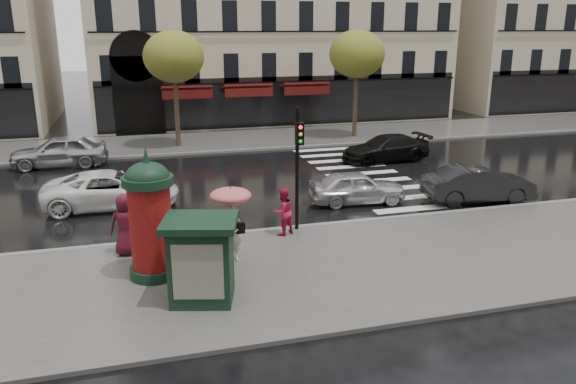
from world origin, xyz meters
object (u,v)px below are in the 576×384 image
object	(u,v)px
woman_red	(283,212)
car_white	(112,189)
newsstand	(201,259)
car_far_silver	(59,151)
woman_umbrella	(231,212)
morris_column	(150,216)
car_silver	(357,187)
traffic_light	(298,157)
car_darkgrey	(479,184)
man_burgundy	(125,225)
car_black	(386,148)

from	to	relation	value
woman_red	car_white	bearing A→B (deg)	-68.02
newsstand	car_far_silver	world-z (taller)	newsstand
woman_umbrella	car_white	world-z (taller)	woman_umbrella
morris_column	newsstand	xyz separation A→B (m)	(1.14, -1.81, -0.65)
car_silver	woman_red	bearing A→B (deg)	131.64
traffic_light	car_darkgrey	xyz separation A→B (m)	(8.08, 1.48, -1.94)
car_darkgrey	car_white	distance (m)	14.64
car_silver	man_burgundy	bearing A→B (deg)	114.73
newsstand	car_darkgrey	xyz separation A→B (m)	(11.89, 5.77, -0.52)
traffic_light	woman_umbrella	bearing A→B (deg)	-141.76
woman_red	man_burgundy	distance (m)	5.06
morris_column	car_far_silver	bearing A→B (deg)	104.95
man_burgundy	morris_column	xyz separation A→B (m)	(0.72, -1.81, 0.82)
woman_umbrella	car_darkgrey	bearing A→B (deg)	18.40
newsstand	car_far_silver	bearing A→B (deg)	107.04
morris_column	car_black	size ratio (longest dim) A/B	0.79
woman_red	car_far_silver	world-z (taller)	woman_red
traffic_light	car_white	size ratio (longest dim) A/B	0.82
traffic_light	car_black	world-z (taller)	traffic_light
car_darkgrey	car_black	distance (m)	7.51
traffic_light	car_white	distance (m)	8.03
man_burgundy	traffic_light	world-z (taller)	traffic_light
newsstand	woman_umbrella	bearing A→B (deg)	62.22
car_far_silver	car_darkgrey	bearing A→B (deg)	57.91
car_silver	car_darkgrey	xyz separation A→B (m)	(4.83, -1.12, 0.07)
woman_umbrella	newsstand	distance (m)	2.52
man_burgundy	morris_column	distance (m)	2.11
morris_column	traffic_light	size ratio (longest dim) A/B	0.88
woman_umbrella	woman_red	bearing A→B (deg)	41.02
car_far_silver	car_silver	bearing A→B (deg)	51.82
car_darkgrey	car_white	size ratio (longest dim) A/B	0.86
morris_column	car_far_silver	xyz separation A→B (m)	(-3.94, 14.76, -1.10)
woman_umbrella	morris_column	distance (m)	2.34
man_burgundy	car_black	xyz separation A→B (m)	(13.14, 9.65, -0.40)
woman_red	car_black	bearing A→B (deg)	-157.14
woman_umbrella	car_silver	bearing A→B (deg)	38.52
woman_red	man_burgundy	world-z (taller)	man_burgundy
traffic_light	car_darkgrey	world-z (taller)	traffic_light
man_burgundy	car_white	size ratio (longest dim) A/B	0.37
woman_umbrella	man_burgundy	bearing A→B (deg)	154.94
woman_red	car_darkgrey	world-z (taller)	woman_red
woman_red	car_silver	world-z (taller)	woman_red
traffic_light	car_far_silver	world-z (taller)	traffic_light
newsstand	car_black	world-z (taller)	newsstand
woman_umbrella	car_far_silver	distance (m)	15.69
man_burgundy	car_white	xyz separation A→B (m)	(-0.54, 5.38, -0.36)
car_white	car_far_silver	distance (m)	8.04
traffic_light	car_silver	world-z (taller)	traffic_light
woman_red	newsstand	distance (m)	5.10
morris_column	car_darkgrey	size ratio (longest dim) A/B	0.84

